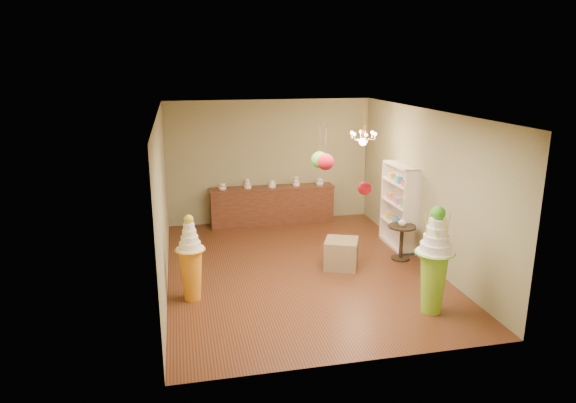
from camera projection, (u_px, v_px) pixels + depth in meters
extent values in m
plane|color=#532916|center=(300.00, 269.00, 9.89)|extent=(6.50, 6.50, 0.00)
plane|color=silver|center=(301.00, 112.00, 9.10)|extent=(6.50, 6.50, 0.00)
cube|color=#979067|center=(270.00, 162.00, 12.56)|extent=(5.00, 0.04, 3.00)
cube|color=#979067|center=(362.00, 257.00, 6.43)|extent=(5.00, 0.04, 3.00)
cube|color=#979067|center=(162.00, 201.00, 8.99)|extent=(0.04, 6.50, 3.00)
cube|color=#979067|center=(425.00, 187.00, 10.01)|extent=(0.04, 6.50, 3.00)
cone|color=#85C92C|center=(433.00, 283.00, 8.08)|extent=(0.55, 0.55, 1.00)
cylinder|color=white|center=(435.00, 252.00, 7.94)|extent=(0.74, 0.74, 0.03)
cylinder|color=white|center=(436.00, 247.00, 7.92)|extent=(0.61, 0.61, 0.13)
cylinder|color=white|center=(436.00, 239.00, 7.89)|extent=(0.50, 0.50, 0.13)
cylinder|color=white|center=(437.00, 231.00, 7.85)|extent=(0.41, 0.41, 0.13)
cylinder|color=white|center=(437.00, 223.00, 7.82)|extent=(0.33, 0.33, 0.13)
sphere|color=#3E9B21|center=(438.00, 213.00, 7.78)|extent=(0.22, 0.22, 0.22)
cone|color=orange|center=(191.00, 275.00, 8.53)|extent=(0.51, 0.51, 0.88)
cylinder|color=white|center=(190.00, 249.00, 8.41)|extent=(0.61, 0.61, 0.03)
cylinder|color=white|center=(190.00, 245.00, 8.39)|extent=(0.46, 0.46, 0.11)
cylinder|color=white|center=(190.00, 239.00, 8.36)|extent=(0.37, 0.37, 0.11)
cylinder|color=white|center=(189.00, 233.00, 8.33)|extent=(0.29, 0.29, 0.11)
cylinder|color=white|center=(189.00, 226.00, 8.30)|extent=(0.23, 0.23, 0.11)
sphere|color=gold|center=(189.00, 219.00, 8.27)|extent=(0.16, 0.16, 0.16)
cube|color=olive|center=(341.00, 254.00, 9.91)|extent=(0.80, 0.80, 0.56)
cube|color=#5A2E1C|center=(272.00, 206.00, 12.57)|extent=(3.00, 0.50, 0.90)
cube|color=#5A2E1C|center=(272.00, 188.00, 12.45)|extent=(3.04, 0.54, 0.03)
cylinder|color=white|center=(222.00, 186.00, 12.18)|extent=(0.18, 0.18, 0.16)
cylinder|color=white|center=(247.00, 184.00, 12.30)|extent=(0.18, 0.18, 0.24)
cylinder|color=white|center=(272.00, 184.00, 12.43)|extent=(0.18, 0.18, 0.16)
cylinder|color=white|center=(296.00, 181.00, 12.54)|extent=(0.18, 0.18, 0.24)
cylinder|color=white|center=(320.00, 182.00, 12.67)|extent=(0.18, 0.18, 0.16)
cube|color=white|center=(405.00, 206.00, 10.92)|extent=(0.04, 1.20, 1.80)
cube|color=white|center=(397.00, 224.00, 10.99)|extent=(0.30, 1.14, 0.03)
cube|color=white|center=(398.00, 204.00, 10.87)|extent=(0.30, 1.14, 0.03)
cube|color=white|center=(399.00, 183.00, 10.75)|extent=(0.30, 1.14, 0.03)
cylinder|color=black|center=(400.00, 258.00, 10.38)|extent=(0.47, 0.47, 0.04)
cylinder|color=black|center=(401.00, 243.00, 10.30)|extent=(0.09, 0.09, 0.69)
cylinder|color=black|center=(402.00, 227.00, 10.21)|extent=(0.70, 0.70, 0.04)
imported|color=white|center=(403.00, 222.00, 10.18)|extent=(0.21, 0.21, 0.17)
cylinder|color=#382E28|center=(326.00, 143.00, 7.40)|extent=(0.01, 0.01, 0.55)
sphere|color=#A8111B|center=(325.00, 162.00, 7.48)|extent=(0.24, 0.24, 0.24)
cylinder|color=#382E28|center=(320.00, 141.00, 7.82)|extent=(0.01, 0.01, 0.60)
sphere|color=#3E9B21|center=(320.00, 160.00, 7.90)|extent=(0.26, 0.26, 0.26)
cylinder|color=#382E28|center=(366.00, 161.00, 6.54)|extent=(0.01, 0.01, 0.72)
sphere|color=#A8111B|center=(365.00, 188.00, 6.63)|extent=(0.18, 0.18, 0.18)
cylinder|color=#E79A51|center=(364.00, 117.00, 10.62)|extent=(0.02, 0.02, 0.50)
cylinder|color=#E79A51|center=(363.00, 132.00, 10.70)|extent=(0.10, 0.10, 0.30)
sphere|color=#FABB89|center=(363.00, 141.00, 10.75)|extent=(0.18, 0.18, 0.18)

